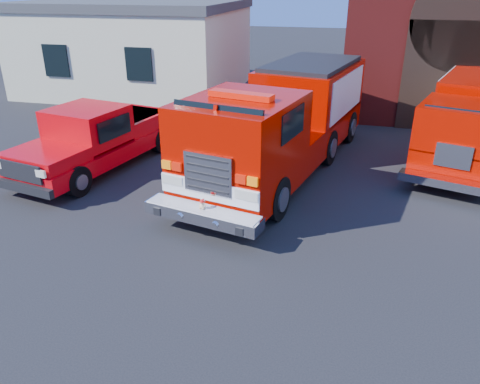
% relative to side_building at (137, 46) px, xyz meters
% --- Properties ---
extents(ground, '(100.00, 100.00, 0.00)m').
position_rel_side_building_xyz_m(ground, '(9.00, -13.00, -2.20)').
color(ground, black).
rests_on(ground, ground).
extents(side_building, '(10.20, 8.20, 4.35)m').
position_rel_side_building_xyz_m(side_building, '(0.00, 0.00, 0.00)').
color(side_building, beige).
rests_on(side_building, ground).
extents(fire_engine, '(4.60, 9.80, 2.91)m').
position_rel_side_building_xyz_m(fire_engine, '(9.14, -9.40, -0.69)').
color(fire_engine, black).
rests_on(fire_engine, ground).
extents(pickup_truck, '(3.22, 6.19, 1.93)m').
position_rel_side_building_xyz_m(pickup_truck, '(3.63, -10.66, -1.29)').
color(pickup_truck, black).
rests_on(pickup_truck, ground).
extents(secondary_truck, '(4.48, 7.93, 2.46)m').
position_rel_side_building_xyz_m(secondary_truck, '(14.80, -6.92, -0.86)').
color(secondary_truck, black).
rests_on(secondary_truck, ground).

